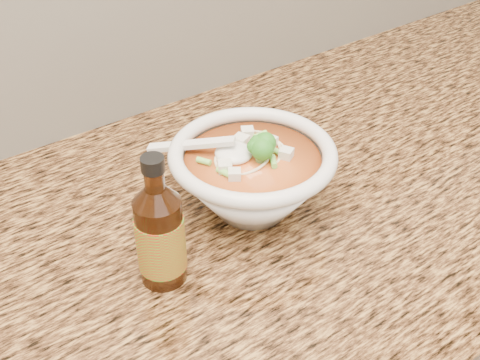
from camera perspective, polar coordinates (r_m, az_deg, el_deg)
counter_slab at (r=0.75m, az=-18.79°, el=-12.08°), size 4.00×0.68×0.04m
soup_bowl at (r=0.79m, az=1.17°, el=0.21°), size 0.22×0.22×0.12m
hot_sauce_bottle at (r=0.68m, az=-7.58°, el=-5.24°), size 0.06×0.06×0.17m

